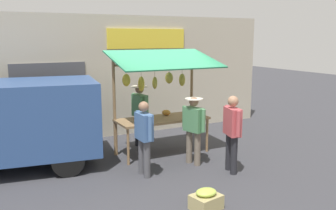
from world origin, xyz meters
name	(u,v)px	position (x,y,z in m)	size (l,w,h in m)	color
ground_plane	(162,153)	(0.00, 0.00, 0.00)	(40.00, 40.00, 0.00)	#38383D
street_backdrop	(127,76)	(0.04, -2.20, 1.70)	(9.00, 0.30, 3.40)	#B2A893
market_stall	(161,91)	(0.02, -0.04, 1.55)	(2.50, 1.46, 2.50)	olive
vendor_with_sunhat	(140,111)	(0.26, -0.75, 0.95)	(0.42, 0.69, 1.62)	#232328
shopper_in_striped_shirt	(194,126)	(-0.27, 1.00, 0.88)	(0.39, 0.64, 1.52)	#726656
shopper_in_grey_tee	(144,134)	(0.98, 1.14, 0.88)	(0.23, 0.67, 1.55)	#4C4C51
shopper_with_shopping_bag	(232,129)	(-0.72, 1.79, 0.94)	(0.34, 0.68, 1.62)	#232328
produce_crate_near	(206,200)	(0.69, 2.97, 0.16)	(0.53, 0.47, 0.35)	tan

